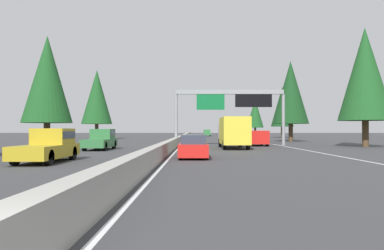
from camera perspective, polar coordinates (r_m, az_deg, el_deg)
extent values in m
plane|color=#38383A|center=(62.64, -1.25, -2.36)|extent=(320.00, 320.00, 0.00)
cube|color=#9E9B93|center=(82.63, -1.04, -1.66)|extent=(180.00, 0.56, 0.90)
cube|color=silver|center=(73.25, 8.04, -2.11)|extent=(160.00, 0.16, 0.01)
cube|color=silver|center=(72.63, -0.82, -2.13)|extent=(160.00, 0.16, 0.01)
cylinder|color=gray|center=(43.58, -2.39, 0.80)|extent=(0.36, 0.36, 5.89)
cylinder|color=gray|center=(44.70, 13.59, 0.78)|extent=(0.36, 0.36, 5.89)
cube|color=gray|center=(43.91, 5.70, 4.96)|extent=(0.50, 12.32, 0.50)
cube|color=#0C602D|center=(43.52, 2.80, 3.56)|extent=(0.12, 3.20, 1.90)
cube|color=black|center=(44.01, 9.24, 3.65)|extent=(0.16, 4.20, 1.50)
cube|color=red|center=(24.03, 0.22, -3.72)|extent=(4.40, 1.80, 0.76)
cube|color=#2D3847|center=(23.78, 0.22, -2.16)|extent=(2.46, 1.51, 0.56)
cylinder|color=black|center=(25.46, -1.55, -4.02)|extent=(0.64, 0.22, 0.64)
cylinder|color=black|center=(25.45, 2.02, -4.02)|extent=(0.64, 0.22, 0.64)
cylinder|color=black|center=(22.65, -1.80, -4.43)|extent=(0.64, 0.22, 0.64)
cylinder|color=black|center=(22.64, 2.21, -4.43)|extent=(0.64, 0.22, 0.64)
cube|color=gold|center=(35.81, 6.35, -0.86)|extent=(6.12, 2.40, 2.50)
cube|color=silver|center=(40.04, 5.73, -1.28)|extent=(2.38, 2.30, 1.90)
cylinder|color=black|center=(39.81, 4.23, -2.65)|extent=(0.90, 0.28, 0.90)
cylinder|color=black|center=(40.00, 7.27, -2.63)|extent=(0.90, 0.28, 0.90)
cylinder|color=black|center=(34.05, 4.87, -2.97)|extent=(0.90, 0.28, 0.90)
cylinder|color=black|center=(34.27, 8.41, -2.95)|extent=(0.90, 0.28, 0.90)
cube|color=red|center=(43.24, 9.71, -1.80)|extent=(5.00, 1.95, 1.44)
cube|color=#2D3847|center=(40.96, 10.22, -1.50)|extent=(0.08, 1.48, 0.56)
cylinder|color=black|center=(44.81, 8.28, -2.56)|extent=(0.70, 0.24, 0.70)
cylinder|color=black|center=(45.07, 10.44, -2.54)|extent=(0.70, 0.24, 0.70)
cylinder|color=black|center=(41.44, 8.92, -2.70)|extent=(0.70, 0.24, 0.70)
cylinder|color=black|center=(41.73, 11.24, -2.68)|extent=(0.70, 0.24, 0.70)
cube|color=#2D6B38|center=(108.56, 2.27, -1.35)|extent=(5.60, 2.00, 0.70)
cube|color=#2D6B38|center=(109.56, 2.25, -0.93)|extent=(2.24, 1.84, 0.90)
cube|color=#2D3847|center=(109.56, 2.25, -0.88)|extent=(2.02, 1.92, 0.41)
cylinder|color=black|center=(110.38, 1.79, -1.45)|extent=(0.80, 0.28, 0.80)
cylinder|color=black|center=(110.44, 2.68, -1.45)|extent=(0.80, 0.28, 0.80)
cylinder|color=black|center=(106.69, 1.84, -1.47)|extent=(0.80, 0.28, 0.80)
cylinder|color=black|center=(106.74, 2.76, -1.47)|extent=(0.80, 0.28, 0.80)
cube|color=#2D6B38|center=(34.95, -13.68, -2.63)|extent=(5.60, 2.00, 0.70)
cube|color=#2D6B38|center=(35.91, -13.28, -1.31)|extent=(2.24, 1.84, 0.90)
cube|color=#2D3847|center=(35.91, -13.28, -1.16)|extent=(2.02, 1.92, 0.41)
cylinder|color=black|center=(36.96, -14.27, -2.85)|extent=(0.80, 0.28, 0.80)
cylinder|color=black|center=(36.56, -11.66, -2.88)|extent=(0.80, 0.28, 0.80)
cylinder|color=black|center=(33.40, -15.89, -3.08)|extent=(0.80, 0.28, 0.80)
cylinder|color=black|center=(32.96, -13.01, -3.12)|extent=(0.80, 0.28, 0.80)
cube|color=#AD931E|center=(22.34, -21.08, -3.69)|extent=(5.60, 2.00, 0.70)
cube|color=#AD931E|center=(23.25, -20.16, -1.60)|extent=(2.24, 1.84, 0.90)
cube|color=#2D3847|center=(23.25, -20.16, -1.38)|extent=(2.02, 1.92, 0.41)
cylinder|color=black|center=(24.38, -21.37, -3.93)|extent=(0.80, 0.28, 0.80)
cylinder|color=black|center=(23.80, -17.51, -4.03)|extent=(0.80, 0.28, 0.80)
cylinder|color=black|center=(21.00, -25.13, -4.43)|extent=(0.80, 0.28, 0.80)
cylinder|color=black|center=(20.32, -20.74, -4.58)|extent=(0.80, 0.28, 0.80)
cylinder|color=#4C3823|center=(43.63, 24.64, -1.19)|extent=(0.66, 0.66, 2.76)
cone|color=#194C1E|center=(44.02, 24.60, 7.01)|extent=(5.53, 5.53, 9.80)
cylinder|color=#4C3823|center=(59.86, 14.63, -1.11)|extent=(0.66, 0.66, 2.72)
cone|color=#143D19|center=(60.14, 14.62, 4.79)|extent=(5.44, 5.44, 9.64)
cylinder|color=#4C3823|center=(88.83, 13.43, -1.04)|extent=(0.64, 0.64, 2.55)
cone|color=#143D19|center=(88.99, 13.42, 2.70)|extent=(5.11, 5.11, 9.05)
cylinder|color=#4C3823|center=(114.06, 9.49, -1.00)|extent=(0.63, 0.63, 2.46)
cone|color=#194C1E|center=(114.17, 9.48, 1.81)|extent=(4.93, 4.93, 8.74)
cylinder|color=#4C3823|center=(40.77, -20.99, -1.44)|extent=(0.63, 0.63, 2.49)
cone|color=#194C1E|center=(41.09, -20.96, 6.47)|extent=(4.98, 4.98, 8.82)
cylinder|color=#4C3823|center=(74.45, -14.15, -0.96)|extent=(0.68, 0.68, 2.91)
cone|color=#194C1E|center=(74.72, -14.13, 4.12)|extent=(5.83, 5.83, 10.33)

